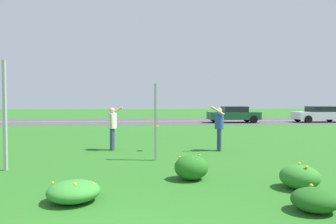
# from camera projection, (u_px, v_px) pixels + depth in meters

# --- Properties ---
(ground_plane) EXTENTS (120.00, 120.00, 0.00)m
(ground_plane) POSITION_uv_depth(u_px,v_px,m) (133.00, 137.00, 14.88)
(ground_plane) COLOR #26601E
(highway_strip) EXTENTS (120.00, 9.99, 0.01)m
(highway_strip) POSITION_uv_depth(u_px,v_px,m) (141.00, 121.00, 27.42)
(highway_strip) COLOR #424244
(highway_strip) RESTS_ON ground
(highway_center_stripe) EXTENTS (120.00, 0.16, 0.00)m
(highway_center_stripe) POSITION_uv_depth(u_px,v_px,m) (141.00, 121.00, 27.42)
(highway_center_stripe) COLOR yellow
(highway_center_stripe) RESTS_ON ground
(daylily_clump_near_camera) EXTENTS (0.81, 0.72, 0.58)m
(daylily_clump_near_camera) POSITION_uv_depth(u_px,v_px,m) (191.00, 167.00, 6.78)
(daylily_clump_near_camera) COLOR #23661E
(daylily_clump_near_camera) RESTS_ON ground
(daylily_clump_mid_center) EXTENTS (0.78, 0.67, 0.40)m
(daylily_clump_mid_center) POSITION_uv_depth(u_px,v_px,m) (315.00, 200.00, 4.80)
(daylily_clump_mid_center) COLOR #1E5619
(daylily_clump_mid_center) RESTS_ON ground
(daylily_clump_mid_right) EXTENTS (0.83, 0.78, 0.54)m
(daylily_clump_mid_right) POSITION_uv_depth(u_px,v_px,m) (300.00, 177.00, 6.08)
(daylily_clump_mid_right) COLOR #2D7526
(daylily_clump_mid_right) RESTS_ON ground
(daylily_clump_front_right) EXTENTS (0.97, 0.90, 0.40)m
(daylily_clump_front_right) POSITION_uv_depth(u_px,v_px,m) (74.00, 191.00, 5.28)
(daylily_clump_front_right) COLOR #337F2D
(daylily_clump_front_right) RESTS_ON ground
(sign_post_near_path) EXTENTS (0.07, 0.10, 2.95)m
(sign_post_near_path) POSITION_uv_depth(u_px,v_px,m) (5.00, 116.00, 7.66)
(sign_post_near_path) COLOR #93969B
(sign_post_near_path) RESTS_ON ground
(sign_post_by_roadside) EXTENTS (0.07, 0.10, 2.42)m
(sign_post_by_roadside) POSITION_uv_depth(u_px,v_px,m) (155.00, 122.00, 9.00)
(sign_post_by_roadside) COLOR #93969B
(sign_post_by_roadside) RESTS_ON ground
(person_thrower_white_shirt) EXTENTS (0.56, 0.51, 1.67)m
(person_thrower_white_shirt) POSITION_uv_depth(u_px,v_px,m) (112.00, 125.00, 10.93)
(person_thrower_white_shirt) COLOR silver
(person_thrower_white_shirt) RESTS_ON ground
(person_catcher_blue_shirt) EXTENTS (0.55, 0.51, 1.70)m
(person_catcher_blue_shirt) POSITION_uv_depth(u_px,v_px,m) (219.00, 125.00, 10.78)
(person_catcher_blue_shirt) COLOR #2D4C9E
(person_catcher_blue_shirt) RESTS_ON ground
(frisbee_orange) EXTENTS (0.25, 0.25, 0.05)m
(frisbee_orange) POSITION_uv_depth(u_px,v_px,m) (156.00, 126.00, 10.71)
(frisbee_orange) COLOR orange
(car_white_leftmost) EXTENTS (4.50, 2.00, 1.45)m
(car_white_leftmost) POSITION_uv_depth(u_px,v_px,m) (320.00, 114.00, 26.17)
(car_white_leftmost) COLOR silver
(car_white_leftmost) RESTS_ON ground
(car_dark_green_center_left) EXTENTS (4.50, 2.00, 1.45)m
(car_dark_green_center_left) POSITION_uv_depth(u_px,v_px,m) (234.00, 114.00, 25.67)
(car_dark_green_center_left) COLOR #194C2D
(car_dark_green_center_left) RESTS_ON ground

